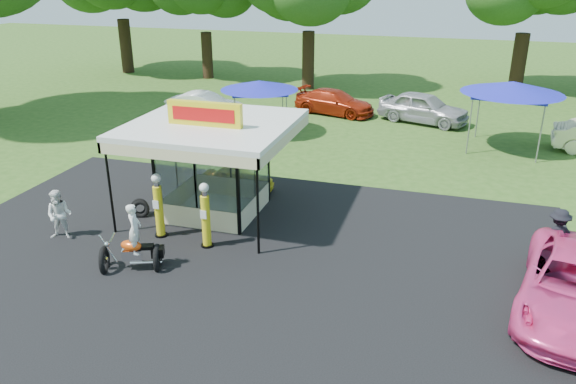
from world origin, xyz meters
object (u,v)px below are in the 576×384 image
gas_station_kiosk (214,166)px  kiosk_car (238,179)px  motorcycle (134,244)px  a_frame_sign (543,299)px  bg_car_c (423,108)px  gas_pump_right (206,217)px  tent_east (512,88)px  bg_car_a (205,106)px  spectator_east_a (557,236)px  tent_west (259,86)px  spectator_west (59,215)px  bg_car_b (334,102)px  gas_pump_left (159,207)px

gas_station_kiosk → kiosk_car: gas_station_kiosk is taller
motorcycle → a_frame_sign: bearing=-17.2°
a_frame_sign → bg_car_c: 18.89m
gas_pump_right → bg_car_c: bearing=72.9°
gas_pump_right → tent_east: 16.69m
bg_car_a → tent_east: bearing=-93.5°
gas_station_kiosk → spectator_east_a: bearing=-2.2°
spectator_east_a → tent_west: bearing=-51.7°
gas_pump_right → spectator_west: 4.87m
motorcycle → a_frame_sign: (11.15, 0.91, -0.32)m
spectator_west → spectator_east_a: bearing=-4.6°
gas_pump_right → motorcycle: 2.38m
gas_pump_right → bg_car_b: (0.14, 17.87, -0.34)m
motorcycle → tent_east: (10.94, 15.48, 2.13)m
motorcycle → bg_car_c: bearing=48.8°
tent_west → bg_car_b: bearing=61.5°
gas_pump_left → tent_west: bearing=94.3°
spectator_west → tent_east: 20.42m
gas_pump_left → kiosk_car: bearing=78.2°
gas_pump_right → tent_east: (9.53, 13.57, 1.93)m
motorcycle → tent_east: bearing=32.9°
bg_car_c → tent_east: size_ratio=1.07×
tent_west → gas_pump_right: bearing=-77.9°
gas_pump_right → a_frame_sign: 9.80m
gas_station_kiosk → bg_car_b: gas_station_kiosk is taller
a_frame_sign → kiosk_car: bearing=176.2°
bg_car_a → bg_car_b: bg_car_a is taller
gas_station_kiosk → kiosk_car: 2.56m
kiosk_car → bg_car_a: 11.61m
gas_pump_left → bg_car_b: bearing=83.8°
bg_car_c → tent_west: bearing=138.7°
spectator_west → kiosk_car: bearing=38.9°
gas_pump_left → spectator_west: (-3.03, -1.05, -0.22)m
spectator_west → bg_car_a: 15.66m
gas_station_kiosk → bg_car_c: (6.18, 14.82, -0.93)m
kiosk_car → spectator_west: spectator_west is taller
gas_pump_right → kiosk_car: (-0.82, 4.77, -0.57)m
a_frame_sign → tent_west: 18.56m
tent_west → tent_east: (12.23, 0.94, 0.43)m
bg_car_a → tent_west: 4.95m
kiosk_car → bg_car_b: bearing=-4.2°
spectator_east_a → tent_east: 11.67m
a_frame_sign → kiosk_car: 12.03m
tent_east → spectator_east_a: bearing=-85.7°
spectator_west → tent_east: (14.33, 14.40, 2.13)m
gas_pump_right → bg_car_b: 17.87m
spectator_west → bg_car_b: 19.33m
bg_car_b → bg_car_c: 5.25m
gas_station_kiosk → spectator_east_a: gas_station_kiosk is taller
gas_pump_left → tent_west: 12.53m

